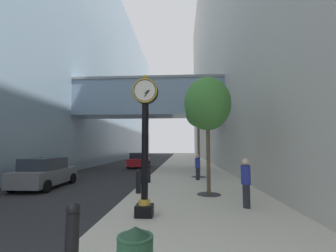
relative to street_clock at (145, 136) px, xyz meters
The scene contains 14 objects.
ground_plane 21.79m from the street_clock, 93.37° to the left, with size 110.00×110.00×0.00m, color #262628.
sidewalk_right 24.80m from the street_clock, 85.52° to the left, with size 6.40×80.00×0.14m, color beige.
building_block_left 30.20m from the street_clock, 119.11° to the left, with size 23.67×80.00×27.86m.
building_block_right 31.21m from the street_clock, 68.62° to the left, with size 9.00×80.00×38.60m.
street_clock is the anchor object (origin of this frame).
bollard_nearest 3.68m from the street_clock, 106.25° to the right, with size 0.26×0.26×1.14m.
bollard_third 4.11m from the street_clock, 103.99° to the left, with size 0.26×0.26×1.14m.
bollard_fourth 7.11m from the street_clock, 97.36° to the left, with size 0.26×0.26×1.14m.
street_tree_near 4.52m from the street_clock, 54.49° to the left, with size 2.21×2.21×5.52m.
street_tree_mid_near 10.05m from the street_clock, 75.65° to the left, with size 1.91×1.91×5.87m.
pedestrian_walking 4.05m from the street_clock, 18.73° to the left, with size 0.46×0.46×1.77m.
pedestrian_by_clock 8.51m from the street_clock, 74.43° to the left, with size 0.41×0.41×1.69m.
car_grey_near 8.82m from the street_clock, 140.88° to the left, with size 2.14×4.32×1.69m.
car_red_mid 19.01m from the street_clock, 101.36° to the left, with size 2.02×4.73×1.66m.
Camera 1 is at (2.48, -1.93, 2.33)m, focal length 24.17 mm.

